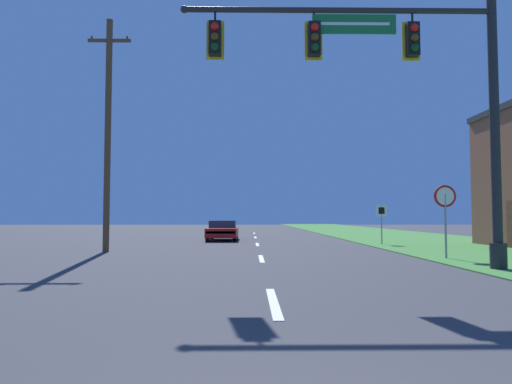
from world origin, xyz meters
name	(u,v)px	position (x,y,z in m)	size (l,w,h in m)	color
grass_verge_right	(405,237)	(10.50, 30.00, 0.02)	(10.00, 110.00, 0.04)	#428438
road_center_line	(257,245)	(0.00, 22.00, 0.01)	(0.16, 34.80, 0.01)	silver
signal_mast	(409,87)	(4.03, 10.59, 5.06)	(8.96, 0.47, 8.08)	#232326
car_ahead	(223,230)	(-2.06, 26.39, 0.60)	(1.83, 4.40, 1.19)	black
stop_sign	(445,205)	(6.33, 13.75, 1.86)	(0.76, 0.07, 2.50)	gray
route_sign_post	(382,215)	(6.46, 21.80, 1.53)	(0.55, 0.06, 2.03)	gray
utility_pole_near	(108,130)	(-6.36, 17.20, 5.07)	(1.80, 0.26, 9.82)	brown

